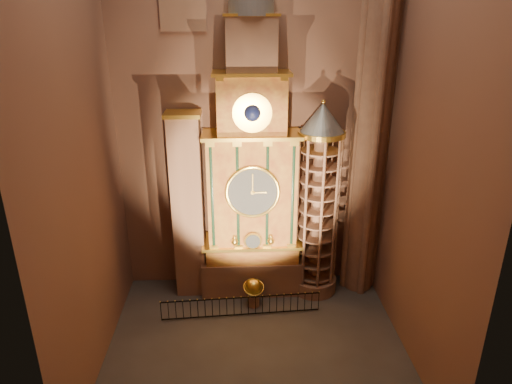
{
  "coord_description": "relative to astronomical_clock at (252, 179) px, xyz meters",
  "views": [
    {
      "loc": [
        -0.85,
        -17.38,
        14.8
      ],
      "look_at": [
        0.13,
        3.0,
        6.7
      ],
      "focal_mm": 32.0,
      "sensor_mm": 36.0,
      "label": 1
    }
  ],
  "objects": [
    {
      "name": "floor",
      "position": [
        0.0,
        -4.96,
        -6.68
      ],
      "size": [
        14.0,
        14.0,
        0.0
      ],
      "primitive_type": "plane",
      "color": "#383330",
      "rests_on": "ground"
    },
    {
      "name": "portrait_tower",
      "position": [
        -3.4,
        0.02,
        -1.53
      ],
      "size": [
        1.8,
        1.6,
        10.2
      ],
      "color": "#8C634C",
      "rests_on": "floor"
    },
    {
      "name": "astronomical_clock",
      "position": [
        0.0,
        0.0,
        0.0
      ],
      "size": [
        5.6,
        2.41,
        16.7
      ],
      "color": "#8C634C",
      "rests_on": "floor"
    },
    {
      "name": "gothic_pier",
      "position": [
        6.1,
        0.04,
        4.32
      ],
      "size": [
        2.04,
        2.04,
        22.0
      ],
      "color": "#8C634C",
      "rests_on": "floor"
    },
    {
      "name": "wall_left",
      "position": [
        -7.0,
        -4.96,
        4.32
      ],
      "size": [
        0.0,
        22.0,
        22.0
      ],
      "primitive_type": "plane",
      "rotation": [
        1.57,
        0.0,
        1.57
      ],
      "color": "#885D49",
      "rests_on": "floor"
    },
    {
      "name": "iron_railing",
      "position": [
        -0.67,
        -2.61,
        -6.08
      ],
      "size": [
        8.17,
        0.54,
        1.1
      ],
      "color": "black",
      "rests_on": "floor"
    },
    {
      "name": "wall_back",
      "position": [
        0.0,
        1.04,
        4.32
      ],
      "size": [
        22.0,
        0.0,
        22.0
      ],
      "primitive_type": "plane",
      "rotation": [
        1.57,
        0.0,
        0.0
      ],
      "color": "#885D49",
      "rests_on": "floor"
    },
    {
      "name": "wall_right",
      "position": [
        7.0,
        -4.96,
        4.32
      ],
      "size": [
        0.0,
        22.0,
        22.0
      ],
      "primitive_type": "plane",
      "rotation": [
        1.57,
        0.0,
        -1.57
      ],
      "color": "#885D49",
      "rests_on": "floor"
    },
    {
      "name": "celestial_globe",
      "position": [
        0.01,
        -1.72,
        -5.71
      ],
      "size": [
        1.23,
        1.17,
        1.62
      ],
      "color": "#8C634C",
      "rests_on": "floor"
    },
    {
      "name": "stair_turret",
      "position": [
        3.5,
        -0.26,
        -1.41
      ],
      "size": [
        2.5,
        2.5,
        10.8
      ],
      "color": "#8C634C",
      "rests_on": "floor"
    }
  ]
}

